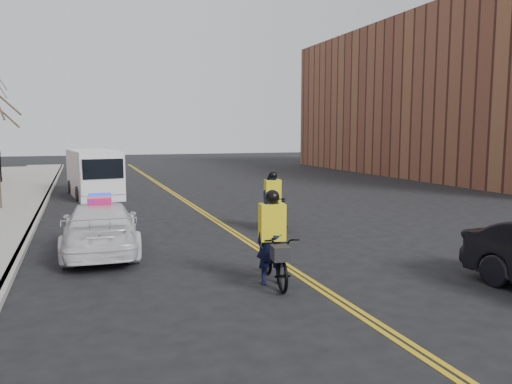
{
  "coord_description": "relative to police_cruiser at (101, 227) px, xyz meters",
  "views": [
    {
      "loc": [
        -4.47,
        -11.8,
        3.14
      ],
      "look_at": [
        0.61,
        2.59,
        1.3
      ],
      "focal_mm": 35.0,
      "sensor_mm": 36.0,
      "label": 1
    }
  ],
  "objects": [
    {
      "name": "ground",
      "position": [
        4.03,
        -1.59,
        -0.68
      ],
      "size": [
        120.0,
        120.0,
        0.0
      ],
      "primitive_type": "plane",
      "color": "black",
      "rests_on": "ground"
    },
    {
      "name": "center_line_left",
      "position": [
        3.95,
        6.41,
        -0.67
      ],
      "size": [
        0.1,
        60.0,
        0.01
      ],
      "primitive_type": "cube",
      "color": "gold",
      "rests_on": "ground"
    },
    {
      "name": "center_line_right",
      "position": [
        4.11,
        6.41,
        -0.67
      ],
      "size": [
        0.1,
        60.0,
        0.01
      ],
      "primitive_type": "cube",
      "color": "gold",
      "rests_on": "ground"
    },
    {
      "name": "curb",
      "position": [
        -1.97,
        6.41,
        -0.6
      ],
      "size": [
        0.2,
        60.0,
        0.15
      ],
      "primitive_type": "cube",
      "color": "gray",
      "rests_on": "ground"
    },
    {
      "name": "building_across",
      "position": [
        26.03,
        16.41,
        4.82
      ],
      "size": [
        12.0,
        30.0,
        11.0
      ],
      "primitive_type": "cube",
      "color": "brown",
      "rests_on": "ground"
    },
    {
      "name": "police_cruiser",
      "position": [
        0.0,
        0.0,
        0.0
      ],
      "size": [
        2.07,
        4.69,
        1.5
      ],
      "rotation": [
        0.0,
        0.0,
        3.1
      ],
      "color": "white",
      "rests_on": "ground"
    },
    {
      "name": "cargo_van",
      "position": [
        0.2,
        12.13,
        0.43
      ],
      "size": [
        2.6,
        5.58,
        2.25
      ],
      "rotation": [
        0.0,
        0.0,
        0.12
      ],
      "color": "white",
      "rests_on": "ground"
    },
    {
      "name": "cyclist_near",
      "position": [
        3.23,
        -4.0,
        0.01
      ],
      "size": [
        0.97,
        2.08,
        1.97
      ],
      "rotation": [
        0.0,
        0.0,
        -0.14
      ],
      "color": "black",
      "rests_on": "ground"
    },
    {
      "name": "cyclist_far",
      "position": [
        5.35,
        1.38,
        0.08
      ],
      "size": [
        0.93,
        1.93,
        1.9
      ],
      "rotation": [
        0.0,
        0.0,
        -0.12
      ],
      "color": "black",
      "rests_on": "ground"
    }
  ]
}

